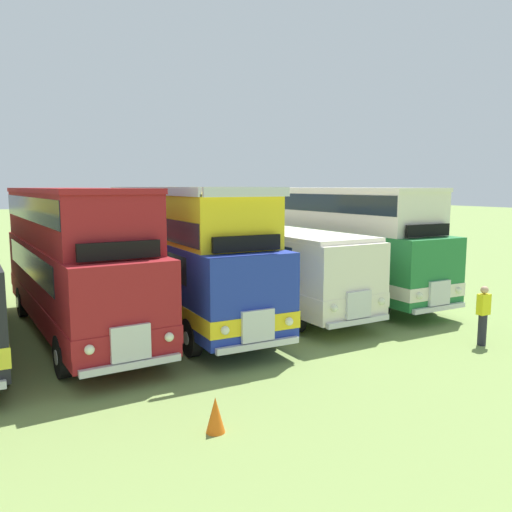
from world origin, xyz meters
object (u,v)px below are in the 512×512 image
bus_fourth_in_row (74,255)px  bus_sixth_in_row (267,261)px  marshal_person (483,315)px  bus_seventh_in_row (339,237)px  cone_mid_row (215,415)px  bus_fifth_in_row (183,251)px

bus_fourth_in_row → bus_sixth_in_row: bearing=4.1°
bus_fourth_in_row → marshal_person: size_ratio=6.12×
bus_seventh_in_row → marshal_person: (-0.47, -7.38, -1.58)m
marshal_person → cone_mid_row: bearing=-171.8°
bus_seventh_in_row → marshal_person: bearing=-93.6°
bus_fifth_in_row → bus_seventh_in_row: bearing=4.6°
bus_fifth_in_row → bus_sixth_in_row: 3.58m
bus_fourth_in_row → bus_seventh_in_row: bearing=3.6°
bus_fifth_in_row → marshal_person: 9.56m
bus_sixth_in_row → bus_fourth_in_row: bearing=-175.9°
bus_fifth_in_row → cone_mid_row: bearing=-106.4°
bus_fourth_in_row → bus_seventh_in_row: size_ratio=1.01×
bus_seventh_in_row → bus_sixth_in_row: bearing=-177.5°
bus_sixth_in_row → marshal_person: bearing=-67.2°
bus_seventh_in_row → bus_fourth_in_row: bearing=-176.4°
bus_seventh_in_row → marshal_person: bus_seventh_in_row is taller
bus_fourth_in_row → marshal_person: bus_fourth_in_row is taller
bus_fourth_in_row → bus_fifth_in_row: size_ratio=0.98×
bus_seventh_in_row → marshal_person: size_ratio=6.05×
bus_fourth_in_row → cone_mid_row: bearing=-81.9°
bus_seventh_in_row → marshal_person: 7.57m
cone_mid_row → bus_fourth_in_row: bearing=98.1°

